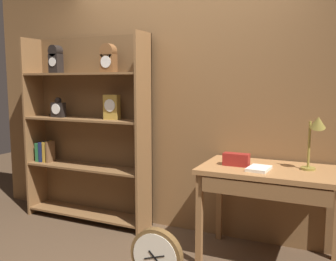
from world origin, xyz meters
The scene contains 7 objects.
back_wood_panel centered at (0.00, 1.27, 1.30)m, with size 4.80×0.05×2.60m, color brown.
bookshelf centered at (-1.06, 1.07, 1.01)m, with size 1.45×0.32×2.00m.
workbench centered at (0.95, 0.85, 0.71)m, with size 1.13×0.67×0.82m.
desk_lamp centered at (1.27, 0.90, 1.14)m, with size 0.19×0.19×0.46m.
toolbox_small centered at (0.67, 0.83, 0.87)m, with size 0.22×0.09×0.11m, color maroon.
open_repair_manual centered at (0.87, 0.76, 0.83)m, with size 0.16×0.22×0.03m, color silver.
round_clock_large centered at (0.26, 0.14, 0.23)m, with size 0.41×0.11×0.45m.
Camera 1 is at (1.43, -2.18, 1.52)m, focal length 39.63 mm.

